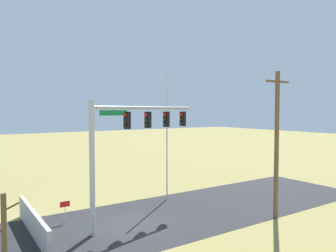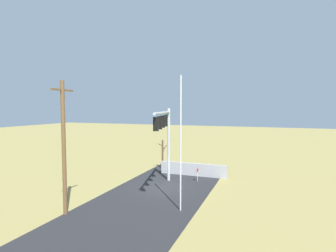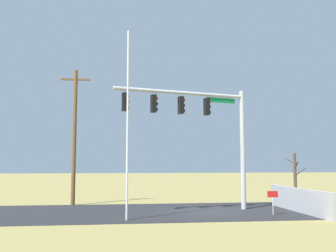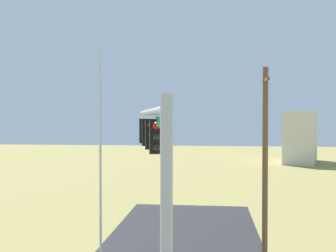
{
  "view_description": "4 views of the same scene",
  "coord_description": "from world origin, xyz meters",
  "px_view_note": "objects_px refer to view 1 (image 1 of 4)",
  "views": [
    {
      "loc": [
        7.94,
        16.08,
        6.35
      ],
      "look_at": [
        -2.55,
        0.26,
        5.45
      ],
      "focal_mm": 34.51,
      "sensor_mm": 36.0,
      "label": 1
    },
    {
      "loc": [
        -21.37,
        -8.41,
        6.92
      ],
      "look_at": [
        -1.18,
        -0.74,
        5.45
      ],
      "focal_mm": 28.72,
      "sensor_mm": 36.0,
      "label": 2
    },
    {
      "loc": [
        -4.95,
        -20.91,
        2.65
      ],
      "look_at": [
        -2.32,
        -0.5,
        4.65
      ],
      "focal_mm": 40.61,
      "sensor_mm": 36.0,
      "label": 3
    },
    {
      "loc": [
        10.97,
        1.45,
        6.33
      ],
      "look_at": [
        -1.81,
        0.07,
        6.07
      ],
      "focal_mm": 43.12,
      "sensor_mm": 36.0,
      "label": 4
    }
  ],
  "objects_px": {
    "utility_pole": "(277,142)",
    "open_sign": "(65,207)",
    "bare_tree": "(4,235)",
    "signal_mast": "(130,135)",
    "flagpole": "(167,137)"
  },
  "relations": [
    {
      "from": "utility_pole",
      "to": "signal_mast",
      "type": "bearing_deg",
      "value": -28.08
    },
    {
      "from": "flagpole",
      "to": "signal_mast",
      "type": "bearing_deg",
      "value": 33.07
    },
    {
      "from": "signal_mast",
      "to": "utility_pole",
      "type": "bearing_deg",
      "value": 151.92
    },
    {
      "from": "flagpole",
      "to": "utility_pole",
      "type": "bearing_deg",
      "value": 115.36
    },
    {
      "from": "open_sign",
      "to": "utility_pole",
      "type": "bearing_deg",
      "value": 150.28
    },
    {
      "from": "bare_tree",
      "to": "open_sign",
      "type": "relative_size",
      "value": 2.69
    },
    {
      "from": "utility_pole",
      "to": "open_sign",
      "type": "xyz_separation_m",
      "value": [
        10.64,
        -6.07,
        -3.58
      ]
    },
    {
      "from": "signal_mast",
      "to": "utility_pole",
      "type": "xyz_separation_m",
      "value": [
        -7.53,
        4.02,
        -0.53
      ]
    },
    {
      "from": "signal_mast",
      "to": "bare_tree",
      "type": "relative_size",
      "value": 2.33
    },
    {
      "from": "utility_pole",
      "to": "open_sign",
      "type": "relative_size",
      "value": 7.08
    },
    {
      "from": "flagpole",
      "to": "bare_tree",
      "type": "bearing_deg",
      "value": 27.47
    },
    {
      "from": "signal_mast",
      "to": "flagpole",
      "type": "bearing_deg",
      "value": -146.93
    },
    {
      "from": "bare_tree",
      "to": "open_sign",
      "type": "bearing_deg",
      "value": -126.14
    },
    {
      "from": "signal_mast",
      "to": "open_sign",
      "type": "bearing_deg",
      "value": -33.47
    },
    {
      "from": "flagpole",
      "to": "utility_pole",
      "type": "xyz_separation_m",
      "value": [
        -3.23,
        6.82,
        -0.03
      ]
    }
  ]
}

